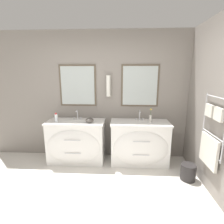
{
  "coord_description": "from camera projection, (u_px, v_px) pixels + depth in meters",
  "views": [
    {
      "loc": [
        0.37,
        -1.75,
        1.78
      ],
      "look_at": [
        0.2,
        1.27,
        1.1
      ],
      "focal_mm": 28.0,
      "sensor_mm": 36.0,
      "label": 1
    }
  ],
  "objects": [
    {
      "name": "ground_plane",
      "position": [
        90.0,
        223.0,
        2.11
      ],
      "size": [
        16.0,
        16.0,
        0.0
      ],
      "primitive_type": "plane",
      "color": "silver"
    },
    {
      "name": "wall_back",
      "position": [
        104.0,
        96.0,
        3.63
      ],
      "size": [
        5.02,
        0.17,
        2.6
      ],
      "color": "gray",
      "rests_on": "ground_plane"
    },
    {
      "name": "wall_right",
      "position": [
        216.0,
        107.0,
        2.53
      ],
      "size": [
        0.13,
        3.73,
        2.6
      ],
      "color": "gray",
      "rests_on": "ground_plane"
    },
    {
      "name": "vanity_left",
      "position": [
        76.0,
        141.0,
        3.51
      ],
      "size": [
        1.14,
        0.6,
        0.85
      ],
      "color": "white",
      "rests_on": "ground_plane"
    },
    {
      "name": "vanity_right",
      "position": [
        140.0,
        143.0,
        3.44
      ],
      "size": [
        1.14,
        0.6,
        0.85
      ],
      "color": "white",
      "rests_on": "ground_plane"
    },
    {
      "name": "faucet_left",
      "position": [
        77.0,
        115.0,
        3.56
      ],
      "size": [
        0.17,
        0.12,
        0.19
      ],
      "color": "silver",
      "rests_on": "vanity_left"
    },
    {
      "name": "faucet_right",
      "position": [
        140.0,
        116.0,
        3.49
      ],
      "size": [
        0.17,
        0.12,
        0.19
      ],
      "color": "silver",
      "rests_on": "vanity_right"
    },
    {
      "name": "toiletry_bottle",
      "position": [
        56.0,
        118.0,
        3.37
      ],
      "size": [
        0.06,
        0.06,
        0.18
      ],
      "color": "silver",
      "rests_on": "vanity_left"
    },
    {
      "name": "amenity_bowl",
      "position": [
        90.0,
        120.0,
        3.33
      ],
      "size": [
        0.16,
        0.16,
        0.09
      ],
      "color": "#4C4742",
      "rests_on": "vanity_left"
    },
    {
      "name": "flower_vase",
      "position": [
        150.0,
        117.0,
        3.36
      ],
      "size": [
        0.04,
        0.04,
        0.27
      ],
      "color": "silver",
      "rests_on": "vanity_right"
    },
    {
      "name": "waste_bin",
      "position": [
        188.0,
        172.0,
        2.95
      ],
      "size": [
        0.25,
        0.25,
        0.28
      ],
      "color": "#282626",
      "rests_on": "ground_plane"
    }
  ]
}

